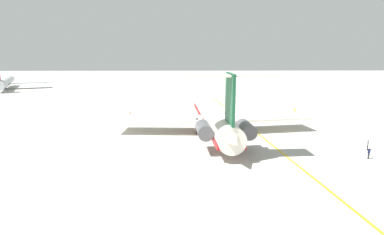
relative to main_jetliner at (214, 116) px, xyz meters
The scene contains 8 objects.
ground 5.47m from the main_jetliner, 66.82° to the right, with size 395.33×395.33×0.00m, color #B7B5AD.
main_jetliner is the anchor object (origin of this frame).
airliner_far_right 108.57m from the main_jetliner, 46.31° to the left, with size 31.18×31.34×9.62m.
ground_crew_near_nose 28.36m from the main_jetliner, 48.88° to the right, with size 0.41×0.28×1.73m.
ground_crew_near_tail 25.89m from the main_jetliner, 125.56° to the right, with size 0.28×0.44×1.75m.
ground_crew_portside 25.64m from the main_jetliner, 114.67° to the right, with size 0.35×0.34×1.79m.
safety_cone_nose 28.15m from the main_jetliner, 42.68° to the left, with size 0.40×0.40×0.55m, color #EA590F.
taxiway_centreline 8.91m from the main_jetliner, 81.77° to the right, with size 90.77×0.36×0.01m, color gold.
Camera 1 is at (-61.28, 9.11, 15.23)m, focal length 30.74 mm.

